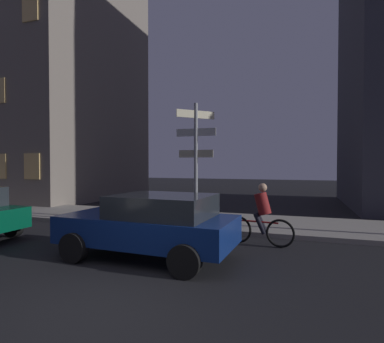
# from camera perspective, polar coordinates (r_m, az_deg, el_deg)

# --- Properties ---
(ground_plane) EXTENTS (80.00, 80.00, 0.00)m
(ground_plane) POSITION_cam_1_polar(r_m,az_deg,el_deg) (5.15, -16.03, -22.81)
(ground_plane) COLOR black
(sidewalk_kerb) EXTENTS (40.00, 3.32, 0.14)m
(sidewalk_kerb) POSITION_cam_1_polar(r_m,az_deg,el_deg) (11.27, 4.63, -9.04)
(sidewalk_kerb) COLOR gray
(sidewalk_kerb) RESTS_ON ground_plane
(signpost) EXTENTS (1.30, 0.96, 3.88)m
(signpost) POSITION_cam_1_polar(r_m,az_deg,el_deg) (9.96, 0.70, 3.16)
(signpost) COLOR gray
(signpost) RESTS_ON sidewalk_kerb
(car_side_parked) EXTENTS (4.06, 2.16, 1.43)m
(car_side_parked) POSITION_cam_1_polar(r_m,az_deg,el_deg) (7.17, -7.37, -9.33)
(car_side_parked) COLOR navy
(car_side_parked) RESTS_ON ground_plane
(cyclist) EXTENTS (1.81, 0.38, 1.61)m
(cyclist) POSITION_cam_1_polar(r_m,az_deg,el_deg) (8.38, 12.33, -7.98)
(cyclist) COLOR black
(cyclist) RESTS_ON ground_plane
(building_left_block) EXTENTS (8.13, 9.95, 17.48)m
(building_left_block) POSITION_cam_1_polar(r_m,az_deg,el_deg) (22.98, -23.45, 18.03)
(building_left_block) COLOR slate
(building_left_block) RESTS_ON ground_plane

